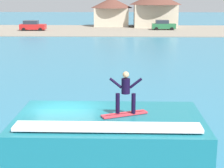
{
  "coord_description": "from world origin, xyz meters",
  "views": [
    {
      "loc": [
        2.48,
        -14.7,
        6.1
      ],
      "look_at": [
        1.94,
        2.77,
        1.94
      ],
      "focal_mm": 59.56,
      "sensor_mm": 36.0,
      "label": 1
    }
  ],
  "objects_px": {
    "surfer": "(126,90)",
    "house_gabled_white": "(155,7)",
    "house_small_cottage": "(112,10)",
    "wave_crest": "(109,135)",
    "car_near_shore": "(32,26)",
    "surfboard": "(124,114)",
    "car_far_shore": "(163,25)"
  },
  "relations": [
    {
      "from": "wave_crest",
      "to": "car_far_shore",
      "type": "bearing_deg",
      "value": 81.9
    },
    {
      "from": "house_gabled_white",
      "to": "wave_crest",
      "type": "bearing_deg",
      "value": -96.33
    },
    {
      "from": "car_near_shore",
      "to": "wave_crest",
      "type": "bearing_deg",
      "value": -73.35
    },
    {
      "from": "wave_crest",
      "to": "car_near_shore",
      "type": "relative_size",
      "value": 1.62
    },
    {
      "from": "wave_crest",
      "to": "car_far_shore",
      "type": "distance_m",
      "value": 54.77
    },
    {
      "from": "house_small_cottage",
      "to": "house_gabled_white",
      "type": "bearing_deg",
      "value": -12.64
    },
    {
      "from": "surfer",
      "to": "house_gabled_white",
      "type": "distance_m",
      "value": 61.16
    },
    {
      "from": "house_gabled_white",
      "to": "car_near_shore",
      "type": "bearing_deg",
      "value": -159.1
    },
    {
      "from": "car_near_shore",
      "to": "house_gabled_white",
      "type": "relative_size",
      "value": 0.44
    },
    {
      "from": "surfboard",
      "to": "surfer",
      "type": "bearing_deg",
      "value": 21.05
    },
    {
      "from": "surfer",
      "to": "house_small_cottage",
      "type": "xyz_separation_m",
      "value": [
        -2.52,
        62.78,
        0.65
      ]
    },
    {
      "from": "surfboard",
      "to": "car_far_shore",
      "type": "height_order",
      "value": "car_far_shore"
    },
    {
      "from": "house_small_cottage",
      "to": "surfer",
      "type": "bearing_deg",
      "value": -87.7
    },
    {
      "from": "car_near_shore",
      "to": "car_far_shore",
      "type": "relative_size",
      "value": 1.06
    },
    {
      "from": "surfboard",
      "to": "car_near_shore",
      "type": "bearing_deg",
      "value": 107.18
    },
    {
      "from": "surfboard",
      "to": "house_small_cottage",
      "type": "height_order",
      "value": "house_small_cottage"
    },
    {
      "from": "surfer",
      "to": "house_gabled_white",
      "type": "relative_size",
      "value": 0.16
    },
    {
      "from": "wave_crest",
      "to": "car_far_shore",
      "type": "relative_size",
      "value": 1.72
    },
    {
      "from": "car_far_shore",
      "to": "house_gabled_white",
      "type": "bearing_deg",
      "value": 98.77
    },
    {
      "from": "car_near_shore",
      "to": "house_small_cottage",
      "type": "distance_m",
      "value": 17.39
    },
    {
      "from": "surfer",
      "to": "car_near_shore",
      "type": "relative_size",
      "value": 0.36
    },
    {
      "from": "house_gabled_white",
      "to": "house_small_cottage",
      "type": "xyz_separation_m",
      "value": [
        -8.61,
        1.93,
        -0.63
      ]
    },
    {
      "from": "car_near_shore",
      "to": "house_gabled_white",
      "type": "distance_m",
      "value": 24.07
    },
    {
      "from": "surfer",
      "to": "wave_crest",
      "type": "bearing_deg",
      "value": 161.32
    },
    {
      "from": "wave_crest",
      "to": "house_small_cottage",
      "type": "distance_m",
      "value": 62.64
    },
    {
      "from": "car_near_shore",
      "to": "house_gabled_white",
      "type": "height_order",
      "value": "house_gabled_white"
    },
    {
      "from": "wave_crest",
      "to": "car_near_shore",
      "type": "bearing_deg",
      "value": 106.65
    },
    {
      "from": "wave_crest",
      "to": "surfer",
      "type": "distance_m",
      "value": 1.98
    },
    {
      "from": "surfboard",
      "to": "surfer",
      "type": "distance_m",
      "value": 0.93
    },
    {
      "from": "car_far_shore",
      "to": "surfboard",
      "type": "bearing_deg",
      "value": -97.45
    },
    {
      "from": "surfboard",
      "to": "house_small_cottage",
      "type": "relative_size",
      "value": 0.21
    },
    {
      "from": "house_gabled_white",
      "to": "house_small_cottage",
      "type": "relative_size",
      "value": 1.21
    }
  ]
}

